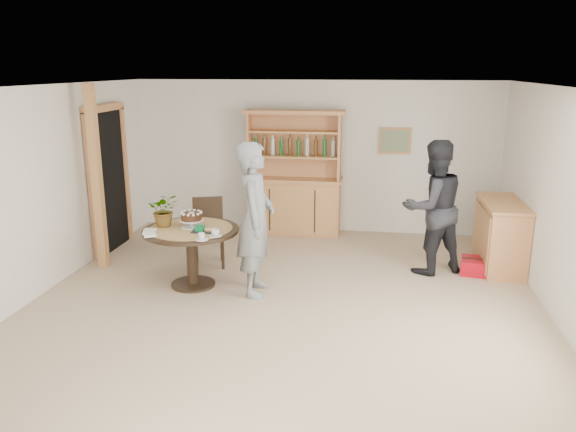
{
  "coord_description": "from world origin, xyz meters",
  "views": [
    {
      "loc": [
        0.97,
        -5.73,
        2.71
      ],
      "look_at": [
        0.03,
        0.41,
        1.05
      ],
      "focal_mm": 35.0,
      "sensor_mm": 36.0,
      "label": 1
    }
  ],
  "objects_px": {
    "sideboard": "(501,235)",
    "adult_person": "(433,207)",
    "teen_boy": "(256,220)",
    "dining_chair": "(208,227)",
    "dining_table": "(191,240)",
    "red_suitcase": "(484,267)",
    "hutch": "(294,193)"
  },
  "relations": [
    {
      "from": "teen_boy",
      "to": "red_suitcase",
      "type": "bearing_deg",
      "value": -72.56
    },
    {
      "from": "sideboard",
      "to": "teen_boy",
      "type": "height_order",
      "value": "teen_boy"
    },
    {
      "from": "teen_boy",
      "to": "adult_person",
      "type": "height_order",
      "value": "teen_boy"
    },
    {
      "from": "dining_chair",
      "to": "hutch",
      "type": "bearing_deg",
      "value": 42.64
    },
    {
      "from": "hutch",
      "to": "sideboard",
      "type": "xyz_separation_m",
      "value": [
        3.04,
        -1.24,
        -0.22
      ]
    },
    {
      "from": "sideboard",
      "to": "dining_table",
      "type": "bearing_deg",
      "value": -162.18
    },
    {
      "from": "dining_table",
      "to": "dining_chair",
      "type": "height_order",
      "value": "dining_chair"
    },
    {
      "from": "hutch",
      "to": "sideboard",
      "type": "relative_size",
      "value": 1.62
    },
    {
      "from": "sideboard",
      "to": "red_suitcase",
      "type": "height_order",
      "value": "sideboard"
    },
    {
      "from": "dining_table",
      "to": "red_suitcase",
      "type": "xyz_separation_m",
      "value": [
        3.75,
        0.98,
        -0.5
      ]
    },
    {
      "from": "dining_table",
      "to": "teen_boy",
      "type": "bearing_deg",
      "value": -6.71
    },
    {
      "from": "adult_person",
      "to": "red_suitcase",
      "type": "bearing_deg",
      "value": 152.81
    },
    {
      "from": "hutch",
      "to": "dining_table",
      "type": "distance_m",
      "value": 2.7
    },
    {
      "from": "dining_chair",
      "to": "teen_boy",
      "type": "height_order",
      "value": "teen_boy"
    },
    {
      "from": "hutch",
      "to": "red_suitcase",
      "type": "distance_m",
      "value": 3.25
    },
    {
      "from": "hutch",
      "to": "adult_person",
      "type": "bearing_deg",
      "value": -36.79
    },
    {
      "from": "sideboard",
      "to": "dining_table",
      "type": "height_order",
      "value": "sideboard"
    },
    {
      "from": "sideboard",
      "to": "hutch",
      "type": "bearing_deg",
      "value": 157.79
    },
    {
      "from": "hutch",
      "to": "adult_person",
      "type": "distance_m",
      "value": 2.6
    },
    {
      "from": "sideboard",
      "to": "dining_table",
      "type": "distance_m",
      "value": 4.19
    },
    {
      "from": "sideboard",
      "to": "red_suitcase",
      "type": "xyz_separation_m",
      "value": [
        -0.24,
        -0.31,
        -0.37
      ]
    },
    {
      "from": "dining_table",
      "to": "adult_person",
      "type": "distance_m",
      "value": 3.19
    },
    {
      "from": "hutch",
      "to": "adult_person",
      "type": "height_order",
      "value": "hutch"
    },
    {
      "from": "dining_table",
      "to": "teen_boy",
      "type": "xyz_separation_m",
      "value": [
        0.85,
        -0.1,
        0.33
      ]
    },
    {
      "from": "sideboard",
      "to": "adult_person",
      "type": "bearing_deg",
      "value": -162.11
    },
    {
      "from": "dining_chair",
      "to": "adult_person",
      "type": "xyz_separation_m",
      "value": [
        3.05,
        0.15,
        0.37
      ]
    },
    {
      "from": "dining_chair",
      "to": "red_suitcase",
      "type": "relative_size",
      "value": 1.44
    },
    {
      "from": "dining_table",
      "to": "dining_chair",
      "type": "bearing_deg",
      "value": 91.66
    },
    {
      "from": "dining_table",
      "to": "red_suitcase",
      "type": "relative_size",
      "value": 1.83
    },
    {
      "from": "red_suitcase",
      "to": "dining_table",
      "type": "bearing_deg",
      "value": -156.2
    },
    {
      "from": "hutch",
      "to": "red_suitcase",
      "type": "bearing_deg",
      "value": -28.94
    },
    {
      "from": "sideboard",
      "to": "dining_table",
      "type": "xyz_separation_m",
      "value": [
        -3.99,
        -1.28,
        0.13
      ]
    }
  ]
}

